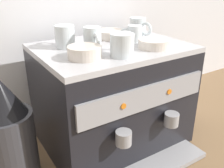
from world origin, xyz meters
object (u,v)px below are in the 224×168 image
ceramic_bowl_1 (110,34)px  ceramic_cup_2 (122,45)px  espresso_machine (113,96)px  ceramic_bowl_2 (85,52)px  ceramic_cup_1 (93,38)px  ceramic_bowl_0 (154,44)px  ceramic_cup_0 (134,34)px  ceramic_cup_3 (138,28)px  milk_pitcher (181,100)px  ceramic_cup_4 (64,36)px  coffee_grinder (8,136)px

ceramic_bowl_1 → ceramic_cup_2: bearing=-112.9°
espresso_machine → ceramic_bowl_2: ceramic_bowl_2 is taller
espresso_machine → ceramic_cup_2: 0.29m
ceramic_cup_1 → ceramic_bowl_0: size_ratio=0.91×
ceramic_cup_1 → ceramic_bowl_0: 0.23m
ceramic_cup_0 → ceramic_cup_3: bearing=41.9°
ceramic_cup_1 → ceramic_cup_3: 0.27m
ceramic_cup_2 → ceramic_bowl_0: (0.16, 0.02, -0.02)m
ceramic_cup_0 → ceramic_bowl_1: ceramic_cup_0 is taller
ceramic_cup_2 → ceramic_bowl_1: (0.10, 0.24, -0.02)m
ceramic_cup_2 → ceramic_bowl_1: size_ratio=0.89×
ceramic_cup_3 → milk_pitcher: size_ratio=0.75×
ceramic_cup_2 → ceramic_cup_4: (-0.12, 0.21, 0.00)m
ceramic_bowl_1 → milk_pitcher: ceramic_bowl_1 is taller
ceramic_bowl_0 → coffee_grinder: ceramic_bowl_0 is taller
ceramic_cup_2 → ceramic_bowl_2: ceramic_cup_2 is taller
ceramic_cup_1 → ceramic_bowl_1: (0.15, 0.12, -0.02)m
espresso_machine → ceramic_cup_4: (-0.17, 0.08, 0.26)m
ceramic_bowl_0 → milk_pitcher: bearing=19.5°
ceramic_cup_2 → ceramic_bowl_0: bearing=6.4°
ceramic_bowl_0 → milk_pitcher: (0.32, 0.11, -0.37)m
ceramic_cup_1 → milk_pitcher: (0.52, 0.01, -0.40)m
ceramic_cup_2 → coffee_grinder: 0.50m
milk_pitcher → espresso_machine: bearing=-179.7°
ceramic_bowl_0 → ceramic_cup_3: bearing=71.2°
espresso_machine → ceramic_cup_3: 0.32m
ceramic_cup_2 → ceramic_bowl_1: 0.27m
ceramic_bowl_1 → ceramic_cup_1: bearing=-141.0°
ceramic_cup_4 → milk_pitcher: bearing=-7.2°
ceramic_bowl_1 → milk_pitcher: 0.54m
espresso_machine → ceramic_cup_0: (0.11, 0.00, 0.25)m
ceramic_cup_4 → espresso_machine: bearing=-25.0°
milk_pitcher → ceramic_cup_0: bearing=-180.0°
ceramic_cup_1 → espresso_machine: bearing=2.5°
espresso_machine → ceramic_bowl_0: 0.28m
ceramic_bowl_0 → coffee_grinder: (-0.55, 0.08, -0.26)m
milk_pitcher → ceramic_bowl_1: bearing=163.3°
ceramic_cup_3 → ceramic_bowl_2: bearing=-157.0°
espresso_machine → ceramic_cup_3: (0.17, 0.06, 0.26)m
ceramic_cup_2 → espresso_machine: bearing=71.0°
ceramic_cup_2 → ceramic_bowl_1: bearing=67.1°
ceramic_cup_2 → ceramic_bowl_2: 0.13m
milk_pitcher → ceramic_cup_4: bearing=172.8°
ceramic_cup_1 → ceramic_bowl_2: 0.11m
ceramic_cup_0 → ceramic_cup_1: 0.20m
ceramic_cup_0 → ceramic_cup_4: 0.28m
ceramic_cup_4 → ceramic_bowl_0: 0.34m
ceramic_cup_0 → ceramic_cup_1: size_ratio=0.77×
ceramic_bowl_2 → coffee_grinder: bearing=168.8°
ceramic_cup_1 → ceramic_bowl_1: 0.19m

